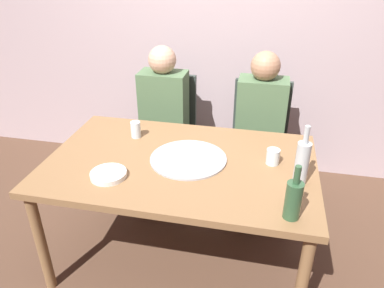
# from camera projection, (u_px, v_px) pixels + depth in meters

# --- Properties ---
(ground_plane) EXTENTS (8.00, 8.00, 0.00)m
(ground_plane) POSITION_uv_depth(u_px,v_px,m) (182.00, 253.00, 2.45)
(ground_plane) COLOR #513828
(back_wall) EXTENTS (6.00, 0.10, 2.60)m
(back_wall) POSITION_uv_depth(u_px,v_px,m) (217.00, 18.00, 2.94)
(back_wall) COLOR #B29EA3
(back_wall) RESTS_ON ground_plane
(dining_table) EXTENTS (1.54, 0.97, 0.72)m
(dining_table) POSITION_uv_depth(u_px,v_px,m) (181.00, 171.00, 2.14)
(dining_table) COLOR olive
(dining_table) RESTS_ON ground_plane
(pizza_tray) EXTENTS (0.44, 0.44, 0.01)m
(pizza_tray) POSITION_uv_depth(u_px,v_px,m) (188.00, 159.00, 2.11)
(pizza_tray) COLOR #ADADB2
(pizza_tray) RESTS_ON dining_table
(wine_bottle) EXTENTS (0.08, 0.08, 0.27)m
(wine_bottle) POSITION_uv_depth(u_px,v_px,m) (293.00, 199.00, 1.62)
(wine_bottle) COLOR #2D5133
(wine_bottle) RESTS_ON dining_table
(beer_bottle) EXTENTS (0.07, 0.07, 0.33)m
(beer_bottle) POSITION_uv_depth(u_px,v_px,m) (302.00, 162.00, 1.85)
(beer_bottle) COLOR #B2BCC1
(beer_bottle) RESTS_ON dining_table
(tumbler_near) EXTENTS (0.08, 0.08, 0.09)m
(tumbler_near) POSITION_uv_depth(u_px,v_px,m) (273.00, 157.00, 2.06)
(tumbler_near) COLOR silver
(tumbler_near) RESTS_ON dining_table
(tumbler_far) EXTENTS (0.06, 0.06, 0.10)m
(tumbler_far) POSITION_uv_depth(u_px,v_px,m) (136.00, 130.00, 2.34)
(tumbler_far) COLOR silver
(tumbler_far) RESTS_ON dining_table
(plate_stack) EXTENTS (0.19, 0.19, 0.03)m
(plate_stack) POSITION_uv_depth(u_px,v_px,m) (108.00, 174.00, 1.95)
(plate_stack) COLOR white
(plate_stack) RESTS_ON dining_table
(chair_left) EXTENTS (0.44, 0.44, 0.90)m
(chair_left) POSITION_uv_depth(u_px,v_px,m) (167.00, 124.00, 3.03)
(chair_left) COLOR #2D3833
(chair_left) RESTS_ON ground_plane
(chair_right) EXTENTS (0.44, 0.44, 0.90)m
(chair_right) POSITION_uv_depth(u_px,v_px,m) (259.00, 132.00, 2.89)
(chair_right) COLOR #2D3833
(chair_right) RESTS_ON ground_plane
(guest_in_sweater) EXTENTS (0.36, 0.56, 1.17)m
(guest_in_sweater) POSITION_uv_depth(u_px,v_px,m) (161.00, 117.00, 2.84)
(guest_in_sweater) COLOR #4C6B47
(guest_in_sweater) RESTS_ON ground_plane
(guest_in_beanie) EXTENTS (0.36, 0.56, 1.17)m
(guest_in_beanie) POSITION_uv_depth(u_px,v_px,m) (260.00, 126.00, 2.70)
(guest_in_beanie) COLOR #4C6B47
(guest_in_beanie) RESTS_ON ground_plane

